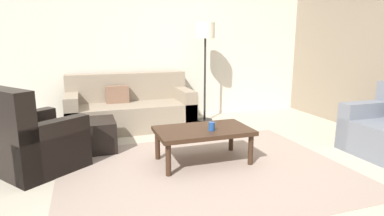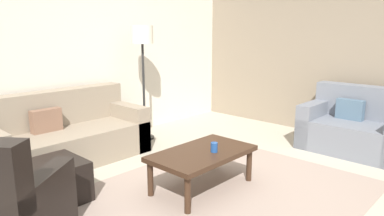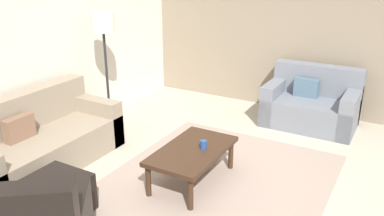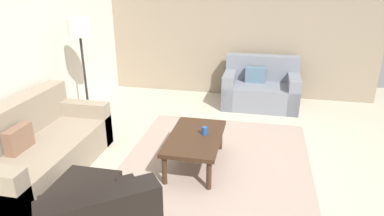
{
  "view_description": "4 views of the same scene",
  "coord_description": "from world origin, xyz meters",
  "px_view_note": "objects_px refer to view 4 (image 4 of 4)",
  "views": [
    {
      "loc": [
        -1.2,
        -3.06,
        1.42
      ],
      "look_at": [
        -0.02,
        0.42,
        0.63
      ],
      "focal_mm": 29.61,
      "sensor_mm": 36.0,
      "label": 1
    },
    {
      "loc": [
        -2.52,
        -2.02,
        1.62
      ],
      "look_at": [
        0.22,
        0.55,
        0.8
      ],
      "focal_mm": 32.72,
      "sensor_mm": 36.0,
      "label": 2
    },
    {
      "loc": [
        -3.38,
        -1.69,
        2.38
      ],
      "look_at": [
        0.07,
        0.26,
        0.89
      ],
      "focal_mm": 37.03,
      "sensor_mm": 36.0,
      "label": 3
    },
    {
      "loc": [
        -3.67,
        -0.49,
        2.28
      ],
      "look_at": [
        0.15,
        0.31,
        0.74
      ],
      "focal_mm": 32.02,
      "sensor_mm": 36.0,
      "label": 4
    }
  ],
  "objects_px": {
    "couch_main": "(34,152)",
    "couch_loveseat": "(261,89)",
    "coffee_table": "(195,139)",
    "cup": "(205,131)",
    "lamp_standing": "(80,39)",
    "ottoman": "(86,200)"
  },
  "relations": [
    {
      "from": "ottoman",
      "to": "lamp_standing",
      "type": "xyz_separation_m",
      "value": [
        1.93,
        0.96,
        1.21
      ]
    },
    {
      "from": "ottoman",
      "to": "cup",
      "type": "height_order",
      "value": "cup"
    },
    {
      "from": "ottoman",
      "to": "couch_main",
      "type": "bearing_deg",
      "value": 58.03
    },
    {
      "from": "couch_loveseat",
      "to": "cup",
      "type": "distance_m",
      "value": 2.42
    },
    {
      "from": "couch_main",
      "to": "cup",
      "type": "relative_size",
      "value": 19.68
    },
    {
      "from": "couch_loveseat",
      "to": "coffee_table",
      "type": "height_order",
      "value": "couch_loveseat"
    },
    {
      "from": "couch_main",
      "to": "coffee_table",
      "type": "bearing_deg",
      "value": -72.19
    },
    {
      "from": "couch_loveseat",
      "to": "cup",
      "type": "relative_size",
      "value": 13.21
    },
    {
      "from": "couch_main",
      "to": "couch_loveseat",
      "type": "xyz_separation_m",
      "value": [
        2.98,
        -2.59,
        0.0
      ]
    },
    {
      "from": "couch_loveseat",
      "to": "coffee_table",
      "type": "bearing_deg",
      "value": 162.6
    },
    {
      "from": "cup",
      "to": "couch_main",
      "type": "bearing_deg",
      "value": 108.54
    },
    {
      "from": "coffee_table",
      "to": "couch_loveseat",
      "type": "bearing_deg",
      "value": -17.4
    },
    {
      "from": "coffee_table",
      "to": "couch_main",
      "type": "bearing_deg",
      "value": 107.81
    },
    {
      "from": "couch_main",
      "to": "couch_loveseat",
      "type": "height_order",
      "value": "same"
    },
    {
      "from": "coffee_table",
      "to": "cup",
      "type": "height_order",
      "value": "cup"
    },
    {
      "from": "ottoman",
      "to": "lamp_standing",
      "type": "bearing_deg",
      "value": 26.48
    },
    {
      "from": "couch_loveseat",
      "to": "cup",
      "type": "height_order",
      "value": "couch_loveseat"
    },
    {
      "from": "cup",
      "to": "lamp_standing",
      "type": "xyz_separation_m",
      "value": [
        0.66,
        1.92,
        0.95
      ]
    },
    {
      "from": "cup",
      "to": "lamp_standing",
      "type": "height_order",
      "value": "lamp_standing"
    },
    {
      "from": "cup",
      "to": "lamp_standing",
      "type": "distance_m",
      "value": 2.24
    },
    {
      "from": "couch_loveseat",
      "to": "ottoman",
      "type": "height_order",
      "value": "couch_loveseat"
    },
    {
      "from": "couch_main",
      "to": "couch_loveseat",
      "type": "relative_size",
      "value": 1.49
    }
  ]
}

